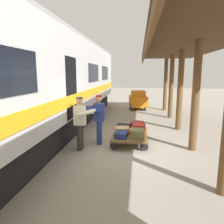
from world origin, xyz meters
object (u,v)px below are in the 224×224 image
object	(u,v)px
train_car	(28,84)
baggage_tug	(138,100)
suitcase_navy_fabric	(121,135)
suitcase_black_hardshell	(123,127)
suitcase_tan_vintage	(122,130)
suitcase_burgundy_valise	(138,126)
porter_in_overalls	(99,118)
luggage_cart	(130,135)
suitcase_olive_duffel	(138,134)
suitcase_orange_carryall	(138,131)
suitcase_red_plastic	(138,126)
porter_by_door	(81,122)

from	to	relation	value
train_car	baggage_tug	distance (m)	8.72
suitcase_navy_fabric	baggage_tug	xyz separation A→B (m)	(-0.51, -7.84, 0.19)
suitcase_black_hardshell	suitcase_tan_vintage	bearing A→B (deg)	90.00
train_car	baggage_tug	world-z (taller)	train_car
suitcase_tan_vintage	baggage_tug	world-z (taller)	baggage_tug
suitcase_burgundy_valise	porter_in_overalls	size ratio (longest dim) A/B	0.35
luggage_cart	baggage_tug	world-z (taller)	baggage_tug
suitcase_olive_duffel	suitcase_tan_vintage	bearing A→B (deg)	-43.63
suitcase_tan_vintage	porter_in_overalls	size ratio (longest dim) A/B	0.28
suitcase_black_hardshell	suitcase_orange_carryall	world-z (taller)	suitcase_black_hardshell
train_car	luggage_cart	world-z (taller)	train_car
suitcase_tan_vintage	suitcase_orange_carryall	size ratio (longest dim) A/B	0.93
suitcase_red_plastic	baggage_tug	world-z (taller)	baggage_tug
baggage_tug	luggage_cart	bearing A→B (deg)	88.14
porter_by_door	baggage_tug	distance (m)	8.40
suitcase_tan_vintage	suitcase_orange_carryall	distance (m)	0.53
train_car	suitcase_olive_duffel	distance (m)	4.01
luggage_cart	suitcase_black_hardshell	xyz separation A→B (m)	(0.27, -0.51, 0.14)
suitcase_orange_carryall	suitcase_navy_fabric	world-z (taller)	suitcase_orange_carryall
suitcase_olive_duffel	suitcase_burgundy_valise	bearing A→B (deg)	-90.00
train_car	suitcase_navy_fabric	xyz separation A→B (m)	(-3.15, 0.05, -1.63)
luggage_cart	baggage_tug	xyz separation A→B (m)	(-0.24, -7.33, 0.33)
suitcase_navy_fabric	porter_by_door	bearing A→B (deg)	16.09
train_car	suitcase_burgundy_valise	size ratio (longest dim) A/B	34.25
suitcase_olive_duffel	baggage_tug	xyz separation A→B (m)	(0.03, -7.84, 0.14)
train_car	suitcase_orange_carryall	bearing A→B (deg)	-172.96
train_car	porter_by_door	xyz separation A→B (m)	(-1.89, 0.42, -1.14)
suitcase_navy_fabric	porter_in_overalls	world-z (taller)	porter_in_overalls
train_car	suitcase_black_hardshell	distance (m)	3.67
suitcase_navy_fabric	porter_in_overalls	xyz separation A→B (m)	(0.81, -0.29, 0.49)
suitcase_olive_duffel	suitcase_navy_fabric	xyz separation A→B (m)	(0.53, 0.00, -0.06)
train_car	baggage_tug	bearing A→B (deg)	-115.15
suitcase_olive_duffel	suitcase_orange_carryall	size ratio (longest dim) A/B	0.99
suitcase_black_hardshell	porter_by_door	xyz separation A→B (m)	(1.26, 1.38, 0.48)
suitcase_tan_vintage	baggage_tug	bearing A→B (deg)	-93.95
luggage_cart	suitcase_navy_fabric	size ratio (longest dim) A/B	3.45
baggage_tug	porter_in_overalls	bearing A→B (deg)	80.12
suitcase_navy_fabric	suitcase_burgundy_valise	xyz separation A→B (m)	(-0.53, -1.02, 0.06)
suitcase_red_plastic	suitcase_tan_vintage	bearing A→B (deg)	0.57
train_car	baggage_tug	size ratio (longest dim) A/B	10.95
suitcase_navy_fabric	suitcase_burgundy_valise	world-z (taller)	suitcase_burgundy_valise
porter_in_overalls	suitcase_red_plastic	bearing A→B (deg)	-170.76
suitcase_navy_fabric	luggage_cart	bearing A→B (deg)	-117.68
suitcase_red_plastic	suitcase_olive_duffel	bearing A→B (deg)	87.84
suitcase_black_hardshell	suitcase_burgundy_valise	size ratio (longest dim) A/B	0.82
suitcase_orange_carryall	porter_in_overalls	distance (m)	1.45
suitcase_orange_carryall	suitcase_black_hardshell	bearing A→B (deg)	-43.63
luggage_cart	suitcase_olive_duffel	xyz separation A→B (m)	(-0.27, 0.51, 0.19)
luggage_cart	suitcase_orange_carryall	xyz separation A→B (m)	(-0.27, 0.00, 0.14)
train_car	porter_by_door	world-z (taller)	train_car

